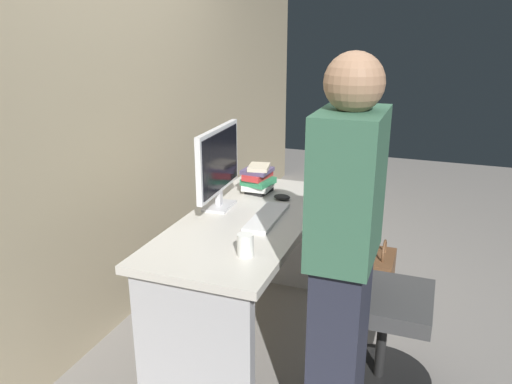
% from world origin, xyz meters
% --- Properties ---
extents(ground_plane, '(9.00, 9.00, 0.00)m').
position_xyz_m(ground_plane, '(0.00, 0.00, 0.00)').
color(ground_plane, gray).
extents(wall_back, '(6.40, 0.10, 3.00)m').
position_xyz_m(wall_back, '(0.00, 0.82, 1.50)').
color(wall_back, tan).
rests_on(wall_back, ground).
extents(desk, '(1.46, 0.65, 0.74)m').
position_xyz_m(desk, '(0.00, 0.00, 0.51)').
color(desk, beige).
rests_on(desk, ground).
extents(office_chair, '(0.52, 0.52, 0.94)m').
position_xyz_m(office_chair, '(-0.13, -0.70, 0.43)').
color(office_chair, black).
rests_on(office_chair, ground).
extents(person_at_desk, '(0.40, 0.24, 1.64)m').
position_xyz_m(person_at_desk, '(-0.53, -0.62, 0.84)').
color(person_at_desk, '#262838').
rests_on(person_at_desk, ground).
extents(monitor, '(0.54, 0.15, 0.46)m').
position_xyz_m(monitor, '(0.09, 0.20, 0.99)').
color(monitor, silver).
rests_on(monitor, desk).
extents(keyboard, '(0.43, 0.14, 0.02)m').
position_xyz_m(keyboard, '(0.02, -0.11, 0.75)').
color(keyboard, white).
rests_on(keyboard, desk).
extents(mouse, '(0.06, 0.10, 0.03)m').
position_xyz_m(mouse, '(0.34, -0.09, 0.75)').
color(mouse, black).
rests_on(mouse, desk).
extents(cup_near_keyboard, '(0.07, 0.07, 0.10)m').
position_xyz_m(cup_near_keyboard, '(-0.44, -0.16, 0.79)').
color(cup_near_keyboard, white).
rests_on(cup_near_keyboard, desk).
extents(book_stack, '(0.21, 0.19, 0.18)m').
position_xyz_m(book_stack, '(0.41, 0.09, 0.83)').
color(book_stack, black).
rests_on(book_stack, desk).
extents(handbag, '(0.34, 0.14, 0.38)m').
position_xyz_m(handbag, '(0.79, -0.66, 0.14)').
color(handbag, brown).
rests_on(handbag, ground).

